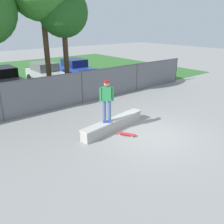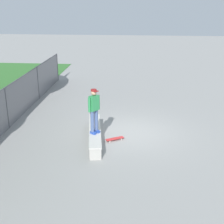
{
  "view_description": "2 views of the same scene",
  "coord_description": "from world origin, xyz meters",
  "views": [
    {
      "loc": [
        -7.09,
        -6.03,
        4.54
      ],
      "look_at": [
        -1.26,
        1.22,
        1.01
      ],
      "focal_mm": 37.24,
      "sensor_mm": 36.0,
      "label": 1
    },
    {
      "loc": [
        -13.0,
        -0.28,
        5.65
      ],
      "look_at": [
        -0.51,
        0.81,
        1.13
      ],
      "focal_mm": 50.44,
      "sensor_mm": 36.0,
      "label": 2
    }
  ],
  "objects": [
    {
      "name": "skateboarder",
      "position": [
        -1.36,
        1.45,
        1.54
      ],
      "size": [
        0.5,
        0.43,
        1.84
      ],
      "color": "#2647A5",
      "rests_on": "concrete_ledge"
    },
    {
      "name": "skateboard",
      "position": [
        -0.9,
        0.66,
        0.07
      ],
      "size": [
        0.57,
        0.79,
        0.09
      ],
      "color": "red",
      "rests_on": "ground"
    },
    {
      "name": "concrete_ledge",
      "position": [
        -0.95,
        1.5,
        0.26
      ],
      "size": [
        3.65,
        1.01,
        0.51
      ],
      "color": "#A8A59E",
      "rests_on": "ground"
    },
    {
      "name": "ground_plane",
      "position": [
        0.0,
        0.0,
        0.0
      ],
      "size": [
        80.0,
        80.0,
        0.0
      ],
      "primitive_type": "plane",
      "color": "gray"
    },
    {
      "name": "chainlink_fence",
      "position": [
        0.0,
        5.65,
        1.06
      ],
      "size": [
        18.43,
        0.07,
        1.95
      ],
      "color": "#4C4C51",
      "rests_on": "ground"
    }
  ]
}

